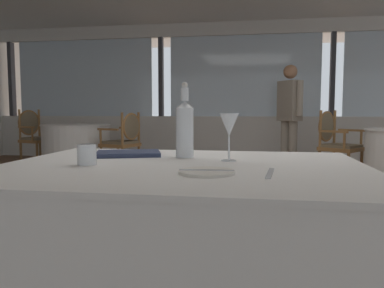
{
  "coord_description": "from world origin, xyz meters",
  "views": [
    {
      "loc": [
        0.18,
        -3.06,
        0.95
      ],
      "look_at": [
        -0.06,
        -1.58,
        0.82
      ],
      "focal_mm": 35.05,
      "sensor_mm": 36.0,
      "label": 1
    }
  ],
  "objects_px": {
    "dining_chair_1_1": "(125,138)",
    "wine_glass": "(229,126)",
    "water_tumbler": "(87,154)",
    "dining_chair_1_0": "(34,133)",
    "dining_chair_0_1": "(335,139)",
    "side_plate": "(207,172)",
    "diner_person_0": "(289,112)",
    "water_bottle": "(185,127)",
    "menu_book": "(128,153)"
  },
  "relations": [
    {
      "from": "dining_chair_1_1",
      "to": "wine_glass",
      "type": "bearing_deg",
      "value": 133.72
    },
    {
      "from": "water_tumbler",
      "to": "dining_chair_1_0",
      "type": "xyz_separation_m",
      "value": [
        -3.1,
        4.59,
        -0.21
      ]
    },
    {
      "from": "wine_glass",
      "to": "dining_chair_0_1",
      "type": "bearing_deg",
      "value": 72.13
    },
    {
      "from": "water_tumbler",
      "to": "side_plate",
      "type": "bearing_deg",
      "value": -15.33
    },
    {
      "from": "wine_glass",
      "to": "diner_person_0",
      "type": "relative_size",
      "value": 0.12
    },
    {
      "from": "dining_chair_0_1",
      "to": "dining_chair_1_0",
      "type": "bearing_deg",
      "value": -149.06
    },
    {
      "from": "water_bottle",
      "to": "dining_chair_1_0",
      "type": "bearing_deg",
      "value": 128.62
    },
    {
      "from": "wine_glass",
      "to": "dining_chair_1_0",
      "type": "height_order",
      "value": "dining_chair_1_0"
    },
    {
      "from": "water_tumbler",
      "to": "dining_chair_1_1",
      "type": "distance_m",
      "value": 4.18
    },
    {
      "from": "water_bottle",
      "to": "diner_person_0",
      "type": "xyz_separation_m",
      "value": [
        0.86,
        4.18,
        0.06
      ]
    },
    {
      "from": "side_plate",
      "to": "dining_chair_1_0",
      "type": "distance_m",
      "value": 5.94
    },
    {
      "from": "menu_book",
      "to": "wine_glass",
      "type": "bearing_deg",
      "value": -32.35
    },
    {
      "from": "side_plate",
      "to": "wine_glass",
      "type": "relative_size",
      "value": 0.96
    },
    {
      "from": "water_bottle",
      "to": "dining_chair_1_0",
      "type": "distance_m",
      "value": 5.52
    },
    {
      "from": "water_tumbler",
      "to": "dining_chair_1_1",
      "type": "xyz_separation_m",
      "value": [
        -1.24,
        3.98,
        -0.23
      ]
    },
    {
      "from": "water_tumbler",
      "to": "dining_chair_0_1",
      "type": "distance_m",
      "value": 4.36
    },
    {
      "from": "menu_book",
      "to": "diner_person_0",
      "type": "xyz_separation_m",
      "value": [
        1.14,
        4.15,
        0.19
      ]
    },
    {
      "from": "water_tumbler",
      "to": "dining_chair_1_0",
      "type": "bearing_deg",
      "value": 123.99
    },
    {
      "from": "dining_chair_1_1",
      "to": "menu_book",
      "type": "bearing_deg",
      "value": 128.02
    },
    {
      "from": "dining_chair_0_1",
      "to": "dining_chair_1_0",
      "type": "height_order",
      "value": "dining_chair_1_0"
    },
    {
      "from": "water_bottle",
      "to": "dining_chair_1_1",
      "type": "bearing_deg",
      "value": 113.26
    },
    {
      "from": "water_bottle",
      "to": "wine_glass",
      "type": "distance_m",
      "value": 0.23
    },
    {
      "from": "menu_book",
      "to": "dining_chair_1_1",
      "type": "relative_size",
      "value": 0.32
    },
    {
      "from": "side_plate",
      "to": "dining_chair_1_1",
      "type": "bearing_deg",
      "value": 112.9
    },
    {
      "from": "dining_chair_0_1",
      "to": "menu_book",
      "type": "bearing_deg",
      "value": -76.81
    },
    {
      "from": "dining_chair_0_1",
      "to": "dining_chair_1_1",
      "type": "distance_m",
      "value": 3.01
    },
    {
      "from": "dining_chair_1_1",
      "to": "diner_person_0",
      "type": "distance_m",
      "value": 2.52
    },
    {
      "from": "menu_book",
      "to": "dining_chair_1_0",
      "type": "bearing_deg",
      "value": 108.19
    },
    {
      "from": "dining_chair_1_0",
      "to": "dining_chair_1_1",
      "type": "relative_size",
      "value": 1.05
    },
    {
      "from": "water_bottle",
      "to": "dining_chair_1_1",
      "type": "relative_size",
      "value": 0.37
    },
    {
      "from": "water_bottle",
      "to": "water_tumbler",
      "type": "xyz_separation_m",
      "value": [
        -0.34,
        -0.29,
        -0.1
      ]
    },
    {
      "from": "side_plate",
      "to": "menu_book",
      "type": "relative_size",
      "value": 0.65
    },
    {
      "from": "menu_book",
      "to": "dining_chair_1_1",
      "type": "xyz_separation_m",
      "value": [
        -1.31,
        3.66,
        -0.19
      ]
    },
    {
      "from": "dining_chair_1_0",
      "to": "water_bottle",
      "type": "bearing_deg",
      "value": -33.01
    },
    {
      "from": "dining_chair_1_0",
      "to": "water_tumbler",
      "type": "bearing_deg",
      "value": -37.64
    },
    {
      "from": "water_tumbler",
      "to": "dining_chair_1_0",
      "type": "distance_m",
      "value": 5.54
    },
    {
      "from": "side_plate",
      "to": "dining_chair_0_1",
      "type": "relative_size",
      "value": 0.2
    },
    {
      "from": "menu_book",
      "to": "water_bottle",
      "type": "bearing_deg",
      "value": -23.97
    },
    {
      "from": "dining_chair_0_1",
      "to": "diner_person_0",
      "type": "height_order",
      "value": "diner_person_0"
    },
    {
      "from": "water_bottle",
      "to": "dining_chair_1_0",
      "type": "relative_size",
      "value": 0.35
    },
    {
      "from": "side_plate",
      "to": "wine_glass",
      "type": "bearing_deg",
      "value": 80.63
    },
    {
      "from": "dining_chair_1_0",
      "to": "diner_person_0",
      "type": "bearing_deg",
      "value": 16.73
    },
    {
      "from": "dining_chair_0_1",
      "to": "dining_chair_1_0",
      "type": "relative_size",
      "value": 0.98
    },
    {
      "from": "side_plate",
      "to": "dining_chair_0_1",
      "type": "bearing_deg",
      "value": 72.79
    },
    {
      "from": "water_bottle",
      "to": "wine_glass",
      "type": "relative_size",
      "value": 1.69
    },
    {
      "from": "dining_chair_0_1",
      "to": "diner_person_0",
      "type": "distance_m",
      "value": 0.84
    },
    {
      "from": "wine_glass",
      "to": "dining_chair_1_1",
      "type": "distance_m",
      "value": 4.2
    },
    {
      "from": "side_plate",
      "to": "water_tumbler",
      "type": "bearing_deg",
      "value": 164.67
    },
    {
      "from": "water_bottle",
      "to": "menu_book",
      "type": "xyz_separation_m",
      "value": [
        -0.28,
        0.03,
        -0.13
      ]
    },
    {
      "from": "wine_glass",
      "to": "dining_chair_1_0",
      "type": "distance_m",
      "value": 5.72
    }
  ]
}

